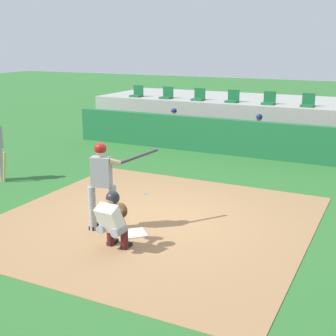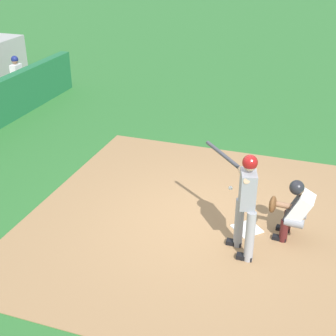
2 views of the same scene
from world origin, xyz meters
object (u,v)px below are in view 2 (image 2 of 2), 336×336
Objects in this scene: batter_at_plate at (246,199)px; catcher_crouched at (294,208)px; dugout_player_2 at (20,76)px; home_plate at (247,229)px.

batter_at_plate is 1.21× the size of catcher_crouched.
catcher_crouched is 1.14× the size of dugout_player_2.
catcher_crouched is (0.01, -0.75, 0.58)m from home_plate.
batter_at_plate is 1.08m from catcher_crouched.
catcher_crouched reaches higher than home_plate.
home_plate is 9.64m from dugout_player_2.
batter_at_plate is at bearing -177.17° from home_plate.
dugout_player_2 is at bearing 60.09° from catcher_crouched.
dugout_player_2 is (5.12, 8.90, 0.07)m from catcher_crouched.
catcher_crouched is (0.69, -0.72, -0.43)m from batter_at_plate.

